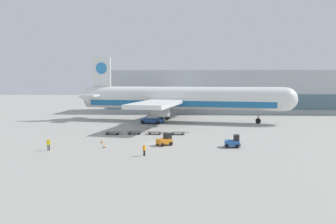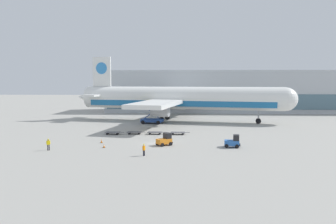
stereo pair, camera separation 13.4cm
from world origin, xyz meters
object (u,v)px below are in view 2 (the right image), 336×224
Objects in this scene: airplane_main at (177,99)px; ground_crew_near at (48,143)px; baggage_dolly_trail at (178,133)px; ground_crew_far at (144,149)px; baggage_dolly_third at (155,132)px; scissor_lift_loader at (152,116)px; baggage_tug_mid at (165,140)px; baggage_dolly_lead at (113,132)px; baggage_dolly_second at (135,132)px; baggage_tug_foreground at (233,142)px; traffic_cone_far at (102,141)px; traffic_cone_near at (104,146)px.

airplane_main is 32.30× the size of ground_crew_near.
ground_crew_far reaches higher than baggage_dolly_trail.
ground_crew_near is (-14.64, -15.89, 0.66)m from baggage_dolly_third.
ground_crew_near is 15.08m from ground_crew_far.
scissor_lift_loader is 2.03× the size of baggage_tug_mid.
airplane_main reaches higher than baggage_dolly_lead.
airplane_main is 8.82m from scissor_lift_loader.
airplane_main is 10.14× the size of scissor_lift_loader.
airplane_main is at bearing 71.38° from baggage_dolly_second.
airplane_main is at bearing 50.33° from baggage_tug_mid.
baggage_tug_foreground is at bearing -43.03° from baggage_tug_mid.
ground_crew_near is (-19.16, -15.79, 0.66)m from baggage_dolly_trail.
baggage_dolly_second is (4.24, 0.53, 0.00)m from baggage_dolly_lead.
scissor_lift_loader is 26.82m from traffic_cone_far.
baggage_tug_foreground reaches higher than ground_crew_far.
ground_crew_near is at bearing -105.25° from airplane_main.
baggage_dolly_second is at bearing -179.17° from baggage_dolly_trail.
baggage_dolly_lead is 12.81m from baggage_dolly_trail.
scissor_lift_loader is 1.53× the size of baggage_dolly_lead.
scissor_lift_loader is 1.53× the size of baggage_dolly_second.
traffic_cone_far is at bearing -178.75° from baggage_tug_foreground.
baggage_dolly_lead is 8.30m from baggage_dolly_third.
baggage_dolly_third is at bearing 179.91° from baggage_dolly_trail.
scissor_lift_loader is at bearing -141.27° from ground_crew_near.
ground_crew_near is at bearing -122.54° from baggage_dolly_second.
traffic_cone_near is at bearing -87.82° from scissor_lift_loader.
baggage_dolly_second is at bearing -134.41° from ground_crew_far.
baggage_dolly_second is at bearing -98.96° from airplane_main.
ground_crew_near reaches higher than ground_crew_far.
traffic_cone_far is (6.45, 6.33, -0.71)m from ground_crew_near.
baggage_tug_mid is 1.68× the size of ground_crew_far.
baggage_dolly_trail is 5.37× the size of traffic_cone_far.
traffic_cone_far is (-6.00, -26.09, -1.55)m from scissor_lift_loader.
baggage_tug_mid is 11.43m from baggage_dolly_third.
airplane_main is 42.11m from ground_crew_near.
airplane_main is 20.57× the size of baggage_tug_mid.
baggage_dolly_lead is at bearing -176.67° from baggage_dolly_trail.
baggage_dolly_third is (4.04, 0.04, 0.00)m from baggage_dolly_second.
baggage_dolly_lead is 20.09m from ground_crew_far.
baggage_dolly_third is 18.81m from ground_crew_far.
ground_crew_far is (8.44, -18.22, 0.58)m from baggage_dolly_lead.
baggage_dolly_second is at bearing 153.34° from baggage_tug_foreground.
ground_crew_far is at bearing -76.15° from baggage_dolly_second.
baggage_tug_mid is 0.75× the size of baggage_dolly_trail.
ground_crew_near is at bearing -111.30° from baggage_dolly_lead.
airplane_main is 37.13m from traffic_cone_near.
ground_crew_far is at bearing -145.31° from baggage_tug_foreground.
baggage_tug_foreground is 21.77m from traffic_cone_far.
baggage_dolly_lead is at bearing -122.18° from ground_crew_far.
baggage_tug_foreground is 21.25m from baggage_dolly_second.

